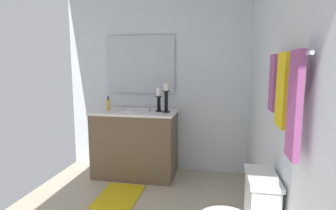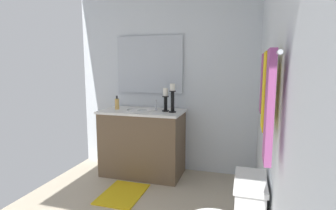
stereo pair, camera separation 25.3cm
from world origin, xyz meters
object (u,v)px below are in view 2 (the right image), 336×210
towel_center (266,91)px  candle_holder_short (166,99)px  vanity_cabinet (143,142)px  bath_mat (123,194)px  candle_holder_tall (173,97)px  soap_bottle (117,104)px  towel_near_corner (269,107)px  towel_bar (272,56)px  towel_near_vanity (264,84)px  mirror (149,65)px  sink_basin (142,113)px

towel_center → candle_holder_short: bearing=-148.2°
vanity_cabinet → bath_mat: vanity_cabinet is taller
candle_holder_tall → soap_bottle: 0.78m
candle_holder_tall → towel_near_corner: 2.17m
bath_mat → vanity_cabinet: bearing=-180.0°
soap_bottle → towel_bar: towel_bar is taller
soap_bottle → towel_near_vanity: 2.30m
mirror → towel_near_corner: (2.25, 1.39, -0.19)m
vanity_cabinet → soap_bottle: (0.02, -0.35, 0.51)m
candle_holder_tall → towel_center: towel_center is taller
candle_holder_tall → towel_near_vanity: 1.76m
vanity_cabinet → towel_near_vanity: towel_near_vanity is taller
towel_near_vanity → towel_near_corner: 0.50m
towel_near_vanity → towel_center: same height
mirror → candle_holder_tall: mirror is taller
mirror → candle_holder_tall: 0.66m
candle_holder_tall → candle_holder_short: (-0.05, -0.10, -0.03)m
towel_near_vanity → soap_bottle: bearing=-129.9°
towel_bar → towel_center: (0.00, -0.02, -0.18)m
soap_bottle → towel_near_corner: size_ratio=0.36×
candle_holder_tall → candle_holder_short: 0.12m
towel_near_corner → soap_bottle: bearing=-138.3°
candle_holder_tall → candle_holder_short: candle_holder_tall is taller
candle_holder_short → towel_bar: towel_bar is taller
vanity_cabinet → sink_basin: (-0.00, 0.00, 0.39)m
sink_basin → towel_center: towel_center is taller
candle_holder_short → soap_bottle: candle_holder_short is taller
towel_center → soap_bottle: bearing=-134.4°
sink_basin → candle_holder_tall: candle_holder_tall is taller
candle_holder_tall → towel_center: bearing=29.9°
towel_near_vanity → bath_mat: bearing=-121.4°
towel_bar → candle_holder_tall: bearing=-149.6°
vanity_cabinet → candle_holder_short: size_ratio=3.65×
candle_holder_short → bath_mat: 1.24m
candle_holder_short → towel_near_vanity: (1.49, 1.07, 0.31)m
sink_basin → soap_bottle: bearing=-87.1°
soap_bottle → bath_mat: size_ratio=0.30×
sink_basin → candle_holder_short: 0.37m
towel_bar → towel_near_corner: 0.34m
towel_bar → towel_center: 0.18m
sink_basin → bath_mat: size_ratio=0.67×
soap_bottle → towel_center: size_ratio=0.44×
candle_holder_short → towel_center: towel_center is taller
candle_holder_short → towel_bar: 2.10m
towel_bar → bath_mat: towel_bar is taller
soap_bottle → towel_center: bearing=45.6°
towel_bar → mirror: bearing=-144.9°
towel_bar → towel_center: bearing=-90.0°
vanity_cabinet → soap_bottle: 0.62m
towel_near_vanity → towel_center: bearing=0.0°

